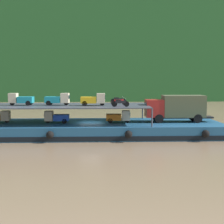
# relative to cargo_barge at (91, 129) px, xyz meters

# --- Properties ---
(ground_plane) EXTENTS (400.00, 400.00, 0.00)m
(ground_plane) POSITION_rel_cargo_barge_xyz_m (0.00, 0.03, -0.75)
(ground_plane) COLOR #7F664C
(hillside_far_bank) EXTENTS (135.52, 40.35, 38.10)m
(hillside_far_bank) POSITION_rel_cargo_barge_xyz_m (0.00, 73.86, 20.71)
(hillside_far_bank) COLOR #235628
(hillside_far_bank) RESTS_ON ground
(cargo_barge) EXTENTS (29.98, 8.92, 1.50)m
(cargo_barge) POSITION_rel_cargo_barge_xyz_m (0.00, 0.00, 0.00)
(cargo_barge) COLOR navy
(cargo_barge) RESTS_ON ground
(covered_lorry) EXTENTS (7.87, 2.33, 3.10)m
(covered_lorry) POSITION_rel_cargo_barge_xyz_m (10.01, 0.18, 2.44)
(covered_lorry) COLOR maroon
(covered_lorry) RESTS_ON cargo_barge
(cargo_rack) EXTENTS (20.78, 7.48, 2.00)m
(cargo_rack) POSITION_rel_cargo_barge_xyz_m (-3.80, 0.03, 2.69)
(cargo_rack) COLOR #383D47
(cargo_rack) RESTS_ON cargo_barge
(mini_truck_lower_aft) EXTENTS (2.76, 1.23, 1.38)m
(mini_truck_lower_aft) POSITION_rel_cargo_barge_xyz_m (-3.85, -0.35, 1.44)
(mini_truck_lower_aft) COLOR #1E47B7
(mini_truck_lower_aft) RESTS_ON cargo_barge
(mini_truck_lower_mid) EXTENTS (2.78, 1.27, 1.38)m
(mini_truck_lower_mid) POSITION_rel_cargo_barge_xyz_m (3.22, -0.22, 1.44)
(mini_truck_lower_mid) COLOR orange
(mini_truck_lower_mid) RESTS_ON cargo_barge
(mini_truck_upper_mid) EXTENTS (2.78, 1.26, 1.38)m
(mini_truck_upper_mid) POSITION_rel_cargo_barge_xyz_m (-7.93, 0.18, 3.44)
(mini_truck_upper_mid) COLOR teal
(mini_truck_upper_mid) RESTS_ON cargo_rack
(mini_truck_upper_fore) EXTENTS (2.79, 1.28, 1.38)m
(mini_truck_upper_fore) POSITION_rel_cargo_barge_xyz_m (-3.73, 0.13, 3.44)
(mini_truck_upper_fore) COLOR teal
(mini_truck_upper_fore) RESTS_ON cargo_rack
(mini_truck_upper_bow) EXTENTS (2.78, 1.26, 1.38)m
(mini_truck_upper_bow) POSITION_rel_cargo_barge_xyz_m (0.36, -0.58, 3.44)
(mini_truck_upper_bow) COLOR gold
(mini_truck_upper_bow) RESTS_ON cargo_rack
(motorcycle_upper_port) EXTENTS (1.90, 0.55, 0.87)m
(motorcycle_upper_port) POSITION_rel_cargo_barge_xyz_m (3.28, -2.21, 3.18)
(motorcycle_upper_port) COLOR black
(motorcycle_upper_port) RESTS_ON cargo_rack
(motorcycle_upper_centre) EXTENTS (1.90, 0.55, 0.87)m
(motorcycle_upper_centre) POSITION_rel_cargo_barge_xyz_m (3.25, 0.03, 3.18)
(motorcycle_upper_centre) COLOR black
(motorcycle_upper_centre) RESTS_ON cargo_rack
(motorcycle_upper_stbd) EXTENTS (1.90, 0.55, 0.87)m
(motorcycle_upper_stbd) POSITION_rel_cargo_barge_xyz_m (3.32, 2.28, 3.18)
(motorcycle_upper_stbd) COLOR black
(motorcycle_upper_stbd) RESTS_ON cargo_rack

